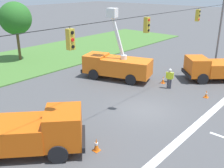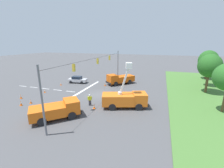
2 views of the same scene
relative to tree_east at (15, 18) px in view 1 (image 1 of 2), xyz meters
The scene contains 12 objects.
ground_plane 19.45m from the tree_east, 94.07° to the right, with size 200.00×200.00×0.00m, color #4C4C4F.
grass_verge 5.06m from the tree_east, 149.55° to the right, with size 56.00×12.00×0.10m, color #477533.
lane_markings 24.51m from the tree_east, 93.19° to the right, with size 17.60×15.25×0.01m.
signal_gantry 18.84m from the tree_east, 93.97° to the right, with size 26.20×0.33×7.20m.
tree_east is the anchor object (origin of this frame).
utility_truck_bucket_lift 13.55m from the tree_east, 79.06° to the right, with size 4.28×6.87×6.49m.
utility_truck_support_near 19.82m from the tree_east, 119.66° to the right, with size 6.25×6.07×2.33m.
utility_truck_support_far 21.99m from the tree_east, 67.50° to the right, with size 5.85×5.96×2.16m.
road_worker 18.68m from the tree_east, 78.95° to the right, with size 0.37×0.61×1.77m.
traffic_cone_foreground_left 18.00m from the tree_east, 75.73° to the right, with size 0.36×0.36×0.68m.
traffic_cone_mid_left 21.96m from the tree_east, 80.17° to the right, with size 0.36×0.36×0.62m.
traffic_cone_near_bucket 21.35m from the tree_east, 110.13° to the right, with size 0.36×0.36×0.75m.
Camera 1 is at (-14.30, -9.27, 8.32)m, focal length 42.00 mm.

